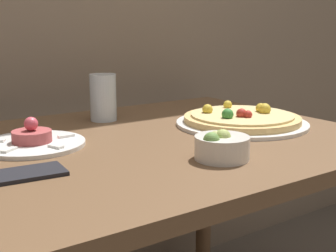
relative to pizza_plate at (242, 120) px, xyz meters
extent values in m
cube|color=brown|center=(-0.27, 0.02, -0.03)|extent=(1.05, 0.87, 0.03)
cylinder|color=brown|center=(0.19, 0.40, -0.40)|extent=(0.06, 0.06, 0.69)
cylinder|color=white|center=(0.00, 0.00, -0.01)|extent=(0.38, 0.38, 0.01)
cylinder|color=#DBB26B|center=(0.00, 0.00, 0.00)|extent=(0.33, 0.33, 0.02)
cylinder|color=#E0C684|center=(0.00, 0.00, 0.01)|extent=(0.29, 0.29, 0.01)
sphere|color=#B22D23|center=(-0.02, -0.04, 0.02)|extent=(0.02, 0.02, 0.02)
sphere|color=gold|center=(-0.07, 0.07, 0.03)|extent=(0.03, 0.03, 0.03)
sphere|color=gold|center=(0.06, -0.03, 0.03)|extent=(0.03, 0.03, 0.03)
sphere|color=gold|center=(0.07, 0.00, 0.03)|extent=(0.03, 0.03, 0.03)
sphere|color=gold|center=(0.04, 0.10, 0.02)|extent=(0.03, 0.03, 0.03)
sphere|color=#387F33|center=(-0.07, -0.02, 0.03)|extent=(0.03, 0.03, 0.03)
sphere|color=#B22D23|center=(-0.03, -0.03, 0.03)|extent=(0.03, 0.03, 0.03)
cylinder|color=white|center=(-0.57, 0.12, -0.01)|extent=(0.25, 0.25, 0.01)
cylinder|color=#A84747|center=(-0.57, 0.12, 0.01)|extent=(0.09, 0.09, 0.03)
sphere|color=#DB4C5B|center=(-0.57, 0.12, 0.04)|extent=(0.03, 0.03, 0.03)
cube|color=white|center=(-0.48, 0.12, 0.00)|extent=(0.04, 0.02, 0.01)
cube|color=white|center=(-0.54, 0.20, 0.00)|extent=(0.03, 0.04, 0.01)
cube|color=white|center=(-0.64, 0.07, 0.00)|extent=(0.04, 0.04, 0.01)
cube|color=white|center=(-0.54, 0.04, 0.00)|extent=(0.03, 0.04, 0.01)
cylinder|color=silver|center=(-0.28, -0.22, 0.01)|extent=(0.12, 0.12, 0.05)
sphere|color=#668E42|center=(-0.27, -0.22, 0.03)|extent=(0.03, 0.03, 0.03)
sphere|color=#A3B25B|center=(-0.27, -0.22, 0.03)|extent=(0.04, 0.04, 0.04)
sphere|color=#B7BC70|center=(-0.28, -0.21, 0.03)|extent=(0.03, 0.03, 0.03)
sphere|color=#668E42|center=(-0.31, -0.23, 0.03)|extent=(0.04, 0.04, 0.04)
cylinder|color=silver|center=(-0.29, 0.29, 0.05)|extent=(0.08, 0.08, 0.14)
cube|color=black|center=(-0.65, -0.09, -0.01)|extent=(0.15, 0.10, 0.01)
camera|label=1|loc=(-0.92, -0.95, 0.27)|focal=50.00mm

